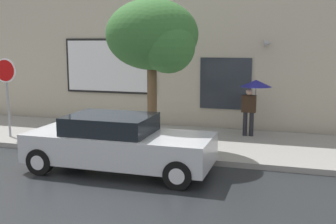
{
  "coord_description": "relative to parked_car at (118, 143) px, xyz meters",
  "views": [
    {
      "loc": [
        4.4,
        -8.98,
        3.1
      ],
      "look_at": [
        1.1,
        1.8,
        1.2
      ],
      "focal_mm": 43.77,
      "sensor_mm": 36.0,
      "label": 1
    }
  ],
  "objects": [
    {
      "name": "ground_plane",
      "position": [
        -0.4,
        0.07,
        -0.69
      ],
      "size": [
        60.0,
        60.0,
        0.0
      ],
      "primitive_type": "plane",
      "color": "black"
    },
    {
      "name": "sidewalk",
      "position": [
        -0.4,
        3.07,
        -0.62
      ],
      "size": [
        20.0,
        4.0,
        0.15
      ],
      "primitive_type": "cube",
      "color": "gray",
      "rests_on": "ground"
    },
    {
      "name": "building_facade",
      "position": [
        -0.42,
        5.57,
        2.79
      ],
      "size": [
        20.0,
        0.67,
        7.0
      ],
      "color": "#B2A893",
      "rests_on": "ground"
    },
    {
      "name": "parked_car",
      "position": [
        0.0,
        0.0,
        0.0
      ],
      "size": [
        4.51,
        1.87,
        1.38
      ],
      "color": "#B7BABF",
      "rests_on": "ground"
    },
    {
      "name": "fire_hydrant",
      "position": [
        -2.05,
        2.03,
        -0.16
      ],
      "size": [
        0.3,
        0.44,
        0.78
      ],
      "color": "yellow",
      "rests_on": "sidewalk"
    },
    {
      "name": "pedestrian_with_umbrella",
      "position": [
        2.83,
        4.18,
        0.91
      ],
      "size": [
        0.98,
        0.98,
        1.81
      ],
      "color": "black",
      "rests_on": "sidewalk"
    },
    {
      "name": "street_tree",
      "position": [
        0.34,
        1.85,
        2.55
      ],
      "size": [
        2.59,
        2.21,
        4.16
      ],
      "color": "#4C3823",
      "rests_on": "sidewalk"
    },
    {
      "name": "stop_sign",
      "position": [
        -4.58,
        1.83,
        1.22
      ],
      "size": [
        0.76,
        0.1,
        2.49
      ],
      "color": "gray",
      "rests_on": "sidewalk"
    }
  ]
}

